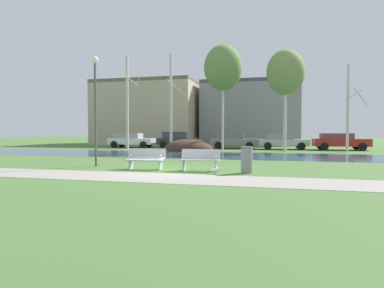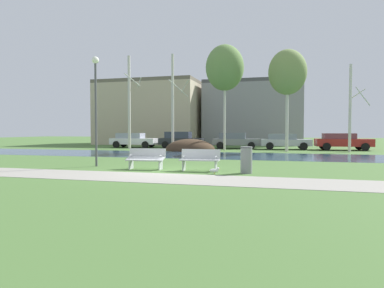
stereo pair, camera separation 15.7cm
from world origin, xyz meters
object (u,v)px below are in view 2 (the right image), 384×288
(trash_bin, at_px, (246,159))
(parked_wagon_fourth_silver, at_px, (285,141))
(streetlamp, at_px, (96,92))
(parked_van_nearest_white, at_px, (133,140))
(parked_hatch_third_grey, at_px, (235,140))
(bench_left, at_px, (146,158))
(seagull, at_px, (215,170))
(bench_right, at_px, (200,159))
(parked_suv_fifth_red, at_px, (342,141))
(parked_sedan_second_dark, at_px, (181,139))

(trash_bin, bearing_deg, parked_wagon_fourth_silver, 85.54)
(streetlamp, bearing_deg, parked_van_nearest_white, 109.46)
(trash_bin, relative_size, parked_hatch_third_grey, 0.24)
(bench_left, bearing_deg, seagull, -14.07)
(bench_left, relative_size, parked_van_nearest_white, 0.37)
(bench_right, xyz_separation_m, parked_suv_fifth_red, (7.86, 17.48, 0.28))
(parked_van_nearest_white, xyz_separation_m, parked_suv_fifth_red, (18.65, 0.51, 0.01))
(streetlamp, distance_m, parked_hatch_third_grey, 17.70)
(parked_hatch_third_grey, bearing_deg, parked_suv_fifth_red, -0.60)
(bench_right, distance_m, seagull, 1.14)
(bench_left, bearing_deg, parked_suv_fifth_red, 59.74)
(streetlamp, height_order, parked_suv_fifth_red, streetlamp)
(bench_left, height_order, parked_hatch_third_grey, parked_hatch_third_grey)
(seagull, xyz_separation_m, streetlamp, (-5.73, 1.29, 3.22))
(bench_left, distance_m, parked_sedan_second_dark, 17.96)
(parked_van_nearest_white, relative_size, parked_suv_fifth_red, 0.99)
(seagull, bearing_deg, streetlamp, 167.35)
(trash_bin, xyz_separation_m, parked_hatch_third_grey, (-2.94, 17.83, 0.23))
(parked_sedan_second_dark, relative_size, parked_suv_fifth_red, 0.93)
(streetlamp, bearing_deg, trash_bin, -6.40)
(parked_wagon_fourth_silver, xyz_separation_m, parked_suv_fifth_red, (4.60, 0.05, 0.03))
(bench_right, height_order, parked_hatch_third_grey, parked_hatch_third_grey)
(parked_hatch_third_grey, distance_m, parked_suv_fifth_red, 8.92)
(streetlamp, bearing_deg, seagull, -12.65)
(parked_sedan_second_dark, xyz_separation_m, parked_suv_fifth_red, (14.06, -0.06, -0.04))
(bench_left, relative_size, parked_suv_fifth_red, 0.36)
(parked_sedan_second_dark, bearing_deg, parked_wagon_fourth_silver, -0.69)
(seagull, distance_m, parked_sedan_second_dark, 19.60)
(bench_left, xyz_separation_m, parked_van_nearest_white, (-8.46, 16.97, 0.27))
(bench_left, bearing_deg, trash_bin, -3.50)
(parked_suv_fifth_red, bearing_deg, bench_left, -120.26)
(parked_sedan_second_dark, height_order, parked_wagon_fourth_silver, parked_sedan_second_dark)
(parked_wagon_fourth_silver, bearing_deg, trash_bin, -94.46)
(parked_sedan_second_dark, relative_size, parked_wagon_fourth_silver, 0.98)
(parked_sedan_second_dark, distance_m, parked_hatch_third_grey, 5.14)
(parked_suv_fifth_red, bearing_deg, streetlamp, -127.11)
(parked_van_nearest_white, bearing_deg, bench_right, -57.55)
(seagull, bearing_deg, bench_left, 165.93)
(trash_bin, bearing_deg, streetlamp, 173.60)
(parked_van_nearest_white, height_order, parked_wagon_fourth_silver, parked_van_nearest_white)
(seagull, bearing_deg, parked_hatch_third_grey, 95.63)
(streetlamp, relative_size, parked_wagon_fourth_silver, 1.16)
(bench_right, distance_m, trash_bin, 1.91)
(trash_bin, bearing_deg, parked_sedan_second_dark, 114.42)
(parked_hatch_third_grey, height_order, parked_suv_fifth_red, parked_hatch_third_grey)
(seagull, height_order, parked_hatch_third_grey, parked_hatch_third_grey)
(bench_left, relative_size, parked_wagon_fourth_silver, 0.38)
(streetlamp, xyz_separation_m, parked_hatch_third_grey, (3.92, 17.06, -2.59))
(bench_right, relative_size, trash_bin, 1.60)
(seagull, xyz_separation_m, parked_suv_fifth_red, (7.11, 18.26, 0.62))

